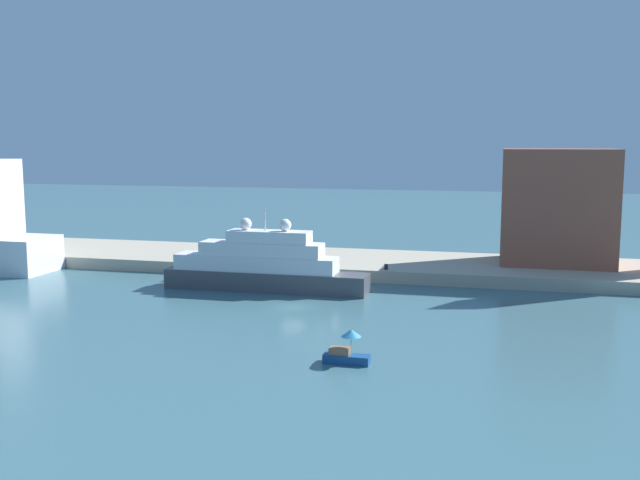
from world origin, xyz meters
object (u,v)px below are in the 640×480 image
small_motorboat (347,351)px  parked_car (214,255)px  large_yacht (263,266)px  work_barge (190,278)px  person_figure (239,255)px  harbor_building (558,207)px  mooring_bollard (386,267)px

small_motorboat → parked_car: size_ratio=0.88×
large_yacht → work_barge: large_yacht is taller
small_motorboat → person_figure: size_ratio=2.27×
large_yacht → work_barge: size_ratio=4.57×
harbor_building → parked_car: (-47.77, -7.97, -7.35)m
person_figure → large_yacht: bearing=-56.6°
large_yacht → mooring_bollard: size_ratio=36.19×
large_yacht → small_motorboat: large_yacht is taller
small_motorboat → parked_car: parked_car is taller
work_barge → mooring_bollard: (25.40, 6.22, 1.56)m
person_figure → small_motorboat: bearing=-57.9°
work_barge → harbor_building: 51.27m
work_barge → mooring_bollard: bearing=13.8°
person_figure → parked_car: bearing=170.7°
large_yacht → harbor_building: harbor_building is taller
large_yacht → small_motorboat: bearing=-58.4°
person_figure → harbor_building: bearing=11.2°
work_barge → harbor_building: (47.52, 16.94, 9.14)m
parked_car → person_figure: person_figure is taller
large_yacht → parked_car: (-11.52, 12.01, -0.79)m
parked_car → small_motorboat: bearing=-54.2°
harbor_building → person_figure: harbor_building is taller
harbor_building → mooring_bollard: (-22.13, -10.72, -7.58)m
parked_car → mooring_bollard: bearing=-6.1°
small_motorboat → harbor_building: harbor_building is taller
mooring_bollard → person_figure: bearing=174.5°
parked_car → large_yacht: bearing=-46.2°
person_figure → mooring_bollard: size_ratio=2.41×
large_yacht → person_figure: bearing=123.4°
large_yacht → parked_car: large_yacht is taller
large_yacht → person_figure: (-7.48, 11.34, -0.58)m
harbor_building → parked_car: 48.98m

